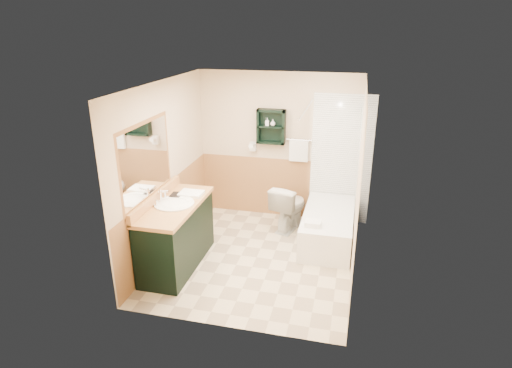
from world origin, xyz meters
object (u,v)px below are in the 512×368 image
(soap_bottle_a, at_px, (267,124))
(soap_bottle_b, at_px, (273,123))
(wall_shelf, at_px, (271,127))
(toilet, at_px, (289,207))
(hair_dryer, at_px, (253,146))
(vanity, at_px, (177,235))
(bathtub, at_px, (328,227))
(vanity_book, at_px, (170,188))

(soap_bottle_a, distance_m, soap_bottle_b, 0.09)
(wall_shelf, relative_size, toilet, 0.74)
(wall_shelf, distance_m, soap_bottle_a, 0.08)
(hair_dryer, relative_size, vanity, 0.17)
(vanity, bearing_deg, hair_dryer, 72.22)
(vanity, xyz_separation_m, toilet, (1.28, 1.46, -0.09))
(hair_dryer, xyz_separation_m, soap_bottle_a, (0.24, -0.03, 0.39))
(wall_shelf, height_order, soap_bottle_a, wall_shelf)
(vanity, xyz_separation_m, soap_bottle_b, (0.92, 1.83, 1.16))
(hair_dryer, bearing_deg, soap_bottle_a, -7.16)
(bathtub, relative_size, vanity_book, 7.30)
(hair_dryer, xyz_separation_m, vanity_book, (-0.76, -1.60, -0.20))
(bathtub, bearing_deg, hair_dryer, 151.59)
(wall_shelf, xyz_separation_m, toilet, (0.39, -0.37, -1.19))
(toilet, bearing_deg, soap_bottle_a, -23.32)
(vanity_book, distance_m, soap_bottle_a, 1.95)
(vanity, bearing_deg, vanity_book, 122.44)
(vanity, relative_size, toilet, 1.91)
(vanity, height_order, soap_bottle_a, soap_bottle_a)
(hair_dryer, height_order, soap_bottle_a, soap_bottle_a)
(toilet, xyz_separation_m, soap_bottle_b, (-0.36, 0.37, 1.24))
(toilet, bearing_deg, hair_dryer, -14.01)
(hair_dryer, distance_m, vanity_book, 1.78)
(toilet, height_order, soap_bottle_b, soap_bottle_b)
(hair_dryer, bearing_deg, toilet, -30.15)
(toilet, xyz_separation_m, soap_bottle_a, (-0.45, 0.37, 1.23))
(wall_shelf, bearing_deg, soap_bottle_a, -175.32)
(hair_dryer, height_order, bathtub, hair_dryer)
(vanity, height_order, bathtub, vanity)
(wall_shelf, relative_size, soap_bottle_b, 5.27)
(bathtub, relative_size, soap_bottle_a, 12.06)
(hair_dryer, relative_size, bathtub, 0.16)
(vanity_book, relative_size, soap_bottle_a, 1.65)
(toilet, relative_size, soap_bottle_a, 5.97)
(vanity, height_order, toilet, vanity)
(vanity, bearing_deg, wall_shelf, 63.95)
(vanity, bearing_deg, soap_bottle_b, 63.15)
(soap_bottle_a, bearing_deg, soap_bottle_b, 0.00)
(wall_shelf, relative_size, bathtub, 0.37)
(soap_bottle_a, bearing_deg, bathtub, -32.30)
(soap_bottle_a, bearing_deg, vanity_book, -122.54)
(vanity_book, bearing_deg, hair_dryer, 60.82)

